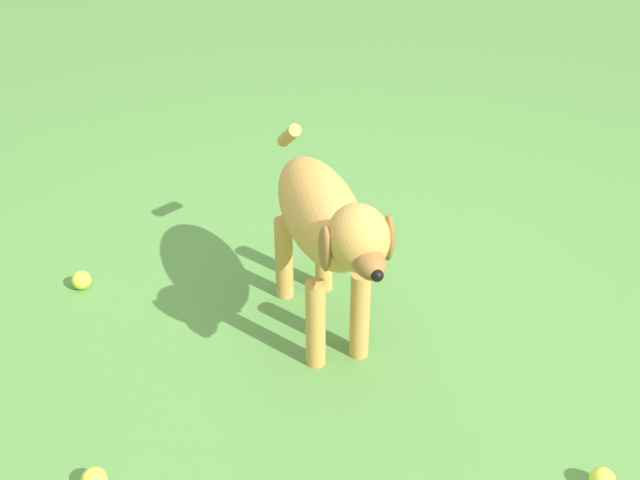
# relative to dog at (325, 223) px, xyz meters

# --- Properties ---
(ground) EXTENTS (14.00, 14.00, 0.00)m
(ground) POSITION_rel_dog_xyz_m (0.05, 0.06, -0.41)
(ground) COLOR #548C42
(dog) EXTENTS (0.92, 0.26, 0.62)m
(dog) POSITION_rel_dog_xyz_m (0.00, 0.00, 0.00)
(dog) COLOR #C69347
(dog) RESTS_ON ground
(tennis_ball_0) EXTENTS (0.07, 0.07, 0.07)m
(tennis_ball_0) POSITION_rel_dog_xyz_m (0.48, -0.70, -0.38)
(tennis_ball_0) COLOR #CED33F
(tennis_ball_0) RESTS_ON ground
(tennis_ball_1) EXTENTS (0.07, 0.07, 0.07)m
(tennis_ball_1) POSITION_rel_dog_xyz_m (0.76, 0.54, -0.38)
(tennis_ball_1) COLOR #CBDB3F
(tennis_ball_1) RESTS_ON ground
(tennis_ball_2) EXTENTS (0.07, 0.07, 0.07)m
(tennis_ball_2) POSITION_rel_dog_xyz_m (-0.42, -0.76, -0.38)
(tennis_ball_2) COLOR #C7E03A
(tennis_ball_2) RESTS_ON ground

